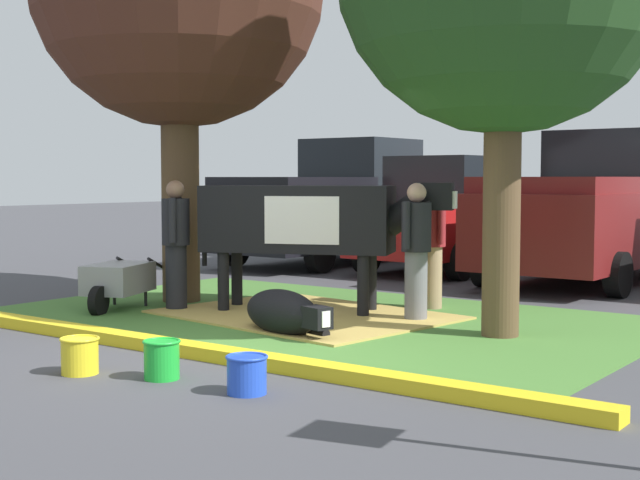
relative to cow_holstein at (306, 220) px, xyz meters
name	(u,v)px	position (x,y,z in m)	size (l,w,h in m)	color
ground_plane	(232,351)	(0.84, -2.28, -1.14)	(80.00, 80.00, 0.00)	#424247
grass_island	(319,317)	(0.33, -0.20, -1.13)	(7.49, 4.67, 0.02)	#477A33
curb_yellow	(163,345)	(0.33, -2.68, -1.08)	(8.69, 0.24, 0.12)	yellow
hay_bedding	(305,315)	(0.17, -0.24, -1.11)	(3.20, 2.40, 0.04)	tan
cow_holstein	(306,220)	(0.00, 0.00, 0.00)	(3.00, 1.58, 1.59)	black
calf_lying	(284,313)	(0.72, -1.33, -0.90)	(1.33, 0.76, 0.48)	black
person_handler	(432,243)	(1.07, 1.19, -0.31)	(0.47, 0.34, 1.55)	#9E7F5B
person_visitor_near	(176,241)	(-1.39, -0.81, -0.27)	(0.35, 0.44, 1.62)	black
person_visitor_far	(416,248)	(1.40, 0.23, -0.29)	(0.34, 0.53, 1.59)	slate
wheelbarrow	(117,279)	(-2.05, -1.17, -0.75)	(1.00, 1.59, 0.63)	gray
bucket_yellow	(80,355)	(0.48, -3.77, -0.97)	(0.33, 0.33, 0.31)	yellow
bucket_green	(162,359)	(1.17, -3.50, -0.97)	(0.31, 0.31, 0.32)	green
bucket_blue	(247,374)	(2.06, -3.47, -0.98)	(0.33, 0.33, 0.30)	blue
pickup_truck_black	(336,205)	(-3.55, 5.67, -0.02)	(2.28, 5.43, 2.42)	black
sedan_red	(453,215)	(-0.99, 5.66, -0.15)	(2.07, 4.43, 2.02)	red
pickup_truck_maroon	(596,211)	(1.62, 5.53, -0.02)	(2.28, 5.43, 2.42)	maroon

